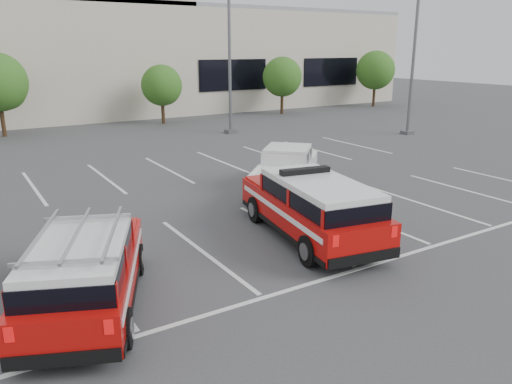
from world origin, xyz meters
TOP-DOWN VIEW (x-y plane):
  - ground at (0.00, 0.00)m, footprint 120.00×120.00m
  - stall_markings at (0.00, 4.50)m, footprint 23.00×15.00m
  - convention_building at (0.18, 31.86)m, footprint 60.00×16.99m
  - tree_mid_right at (5.09, 22.05)m, footprint 2.77×2.77m
  - tree_right at (15.09, 22.05)m, footprint 3.07×3.07m
  - tree_far_right at (25.09, 22.05)m, footprint 3.37×3.37m
  - light_pole_mid at (7.00, 16.00)m, footprint 0.90×0.60m
  - light_pole_right at (16.00, 10.00)m, footprint 0.90×0.60m
  - fire_chief_suv at (0.28, -0.63)m, footprint 2.85×5.62m
  - white_pickup at (2.39, 3.59)m, footprint 4.86×4.90m
  - ladder_suv at (-5.96, -1.46)m, footprint 3.51×5.00m

SIDE VIEW (x-z plane):
  - ground at x=0.00m, z-range 0.00..0.00m
  - stall_markings at x=0.00m, z-range 0.00..0.01m
  - white_pickup at x=2.39m, z-range -0.16..1.42m
  - ladder_suv at x=-5.96m, z-range -0.18..1.65m
  - fire_chief_suv at x=0.28m, z-range -0.17..1.72m
  - tree_mid_right at x=5.09m, z-range 0.51..4.50m
  - tree_right at x=15.09m, z-range 0.56..4.98m
  - tree_far_right at x=25.09m, z-range 0.62..5.46m
  - convention_building at x=0.18m, z-range -1.88..11.32m
  - light_pole_mid at x=7.00m, z-range 0.07..10.31m
  - light_pole_right at x=16.00m, z-range 0.07..10.31m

